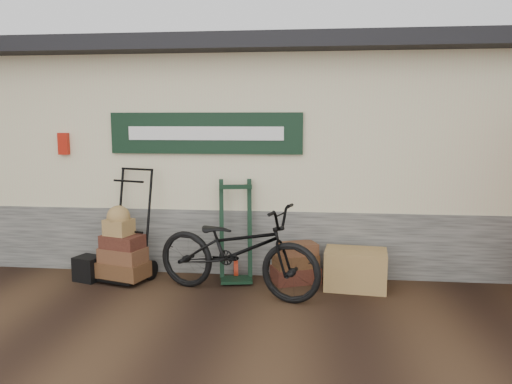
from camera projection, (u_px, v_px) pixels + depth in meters
The scene contains 8 objects.
ground at pixel (216, 299), 5.96m from camera, with size 80.00×80.00×0.00m, color black.
station_building at pixel (245, 150), 8.42m from camera, with size 14.40×4.10×3.20m.
porter_trolley at pixel (130, 223), 6.65m from camera, with size 0.76×0.57×1.52m, color black, non-canonical shape.
green_barrow at pixel (236, 231), 6.59m from camera, with size 0.49×0.41×1.35m, color black, non-canonical shape.
suitcase_stack at pixel (296, 262), 6.57m from camera, with size 0.60×0.38×0.53m, color #3D1A13, non-canonical shape.
wicker_hamper at pixel (355, 269), 6.32m from camera, with size 0.77×0.50×0.50m, color brown.
black_trunk at pixel (88, 268), 6.65m from camera, with size 0.33×0.28×0.33m, color black.
bicycle at pixel (237, 245), 6.06m from camera, with size 2.15×0.75×1.25m, color black.
Camera 1 is at (1.11, -5.63, 2.13)m, focal length 35.00 mm.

